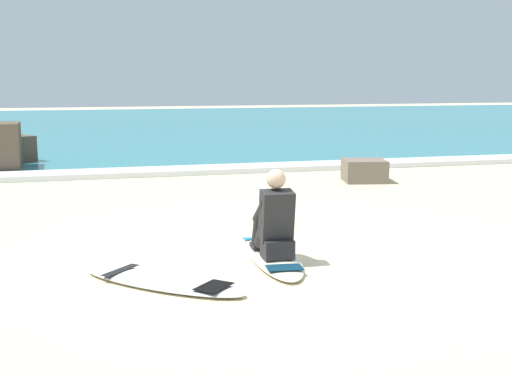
# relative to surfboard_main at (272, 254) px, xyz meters

# --- Properties ---
(ground_plane) EXTENTS (80.00, 80.00, 0.00)m
(ground_plane) POSITION_rel_surfboard_main_xyz_m (0.29, 0.39, -0.04)
(ground_plane) COLOR beige
(sea) EXTENTS (80.00, 28.00, 0.10)m
(sea) POSITION_rel_surfboard_main_xyz_m (0.29, 20.59, 0.01)
(sea) COLOR teal
(sea) RESTS_ON ground
(breaking_foam) EXTENTS (80.00, 0.90, 0.11)m
(breaking_foam) POSITION_rel_surfboard_main_xyz_m (0.29, 6.89, 0.02)
(breaking_foam) COLOR white
(breaking_foam) RESTS_ON ground
(surfboard_main) EXTENTS (0.73, 2.20, 0.08)m
(surfboard_main) POSITION_rel_surfboard_main_xyz_m (0.00, 0.00, 0.00)
(surfboard_main) COLOR #EFE5C6
(surfboard_main) RESTS_ON ground
(surfer_seated) EXTENTS (0.38, 0.70, 0.95)m
(surfer_seated) POSITION_rel_surfboard_main_xyz_m (-0.03, -0.20, 0.40)
(surfer_seated) COLOR #232326
(surfer_seated) RESTS_ON surfboard_main
(surfboard_spare_near) EXTENTS (1.68, 1.65, 0.08)m
(surfboard_spare_near) POSITION_rel_surfboard_main_xyz_m (-1.31, -0.70, 0.00)
(surfboard_spare_near) COLOR white
(surfboard_spare_near) RESTS_ON ground
(shoreline_rock) EXTENTS (0.93, 0.91, 0.42)m
(shoreline_rock) POSITION_rel_surfboard_main_xyz_m (3.29, 4.84, 0.18)
(shoreline_rock) COLOR #756656
(shoreline_rock) RESTS_ON ground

